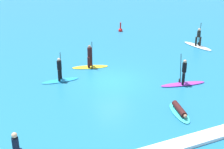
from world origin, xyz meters
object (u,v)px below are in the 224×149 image
at_px(surfer_on_yellow_board, 90,61).
at_px(surfer_on_teal_board, 180,111).
at_px(surfer_on_white_board, 198,43).
at_px(surfer_on_purple_board, 183,79).
at_px(marker_buoy, 120,30).
at_px(surfer_on_blue_board, 60,75).

distance_m(surfer_on_yellow_board, surfer_on_teal_board, 9.07).
relative_size(surfer_on_white_board, surfer_on_purple_board, 0.98).
height_order(surfer_on_white_board, surfer_on_purple_board, surfer_on_purple_board).
bearing_deg(surfer_on_teal_board, marker_buoy, 178.61).
height_order(surfer_on_white_board, marker_buoy, surfer_on_white_board).
xyz_separation_m(surfer_on_white_board, surfer_on_yellow_board, (-10.81, -0.64, 0.15)).
bearing_deg(marker_buoy, surfer_on_teal_board, -104.63).
xyz_separation_m(surfer_on_white_board, surfer_on_teal_board, (-8.66, -9.45, -0.21)).
relative_size(surfer_on_teal_board, marker_buoy, 2.40).
distance_m(surfer_on_white_board, surfer_on_yellow_board, 10.83).
bearing_deg(surfer_on_yellow_board, surfer_on_purple_board, -34.46).
bearing_deg(surfer_on_teal_board, surfer_on_white_board, 150.71).
height_order(surfer_on_blue_board, surfer_on_teal_board, surfer_on_blue_board).
bearing_deg(surfer_on_teal_board, surfer_on_purple_board, 154.80).
bearing_deg(marker_buoy, surfer_on_purple_board, -97.82).
relative_size(surfer_on_blue_board, surfer_on_yellow_board, 0.93).
height_order(surfer_on_yellow_board, marker_buoy, surfer_on_yellow_board).
bearing_deg(surfer_on_blue_board, surfer_on_purple_board, -25.05).
bearing_deg(surfer_on_white_board, surfer_on_teal_board, 127.03).
height_order(surfer_on_yellow_board, surfer_on_teal_board, surfer_on_yellow_board).
relative_size(surfer_on_yellow_board, marker_buoy, 2.72).
xyz_separation_m(surfer_on_yellow_board, surfer_on_purple_board, (4.68, -5.61, -0.12)).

